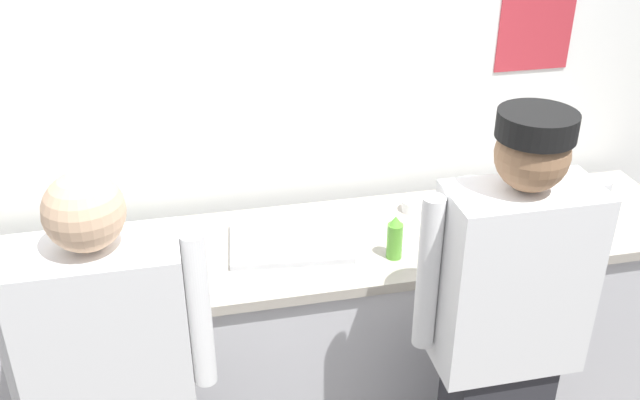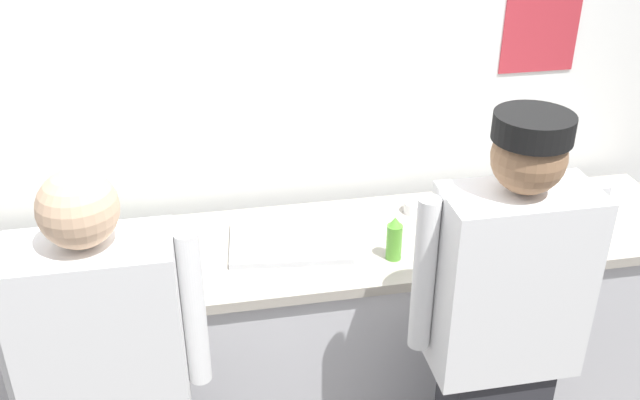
# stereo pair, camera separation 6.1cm
# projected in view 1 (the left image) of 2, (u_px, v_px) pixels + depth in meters

# --- Properties ---
(wall_back) EXTENTS (4.98, 0.11, 2.94)m
(wall_back) POSITION_uv_depth(u_px,v_px,m) (275.00, 69.00, 2.91)
(wall_back) COLOR white
(wall_back) RESTS_ON ground
(prep_counter) EXTENTS (3.18, 0.65, 0.91)m
(prep_counter) POSITION_uv_depth(u_px,v_px,m) (299.00, 338.00, 3.00)
(prep_counter) COLOR silver
(prep_counter) RESTS_ON ground
(chef_center) EXTENTS (0.60, 0.24, 1.66)m
(chef_center) POSITION_uv_depth(u_px,v_px,m) (504.00, 334.00, 2.36)
(chef_center) COLOR #2D2D33
(chef_center) RESTS_ON ground
(mixing_bowl_steel) EXTENTS (0.35, 0.35, 0.12)m
(mixing_bowl_steel) POSITION_uv_depth(u_px,v_px,m) (482.00, 208.00, 2.92)
(mixing_bowl_steel) COLOR #B7BABF
(mixing_bowl_steel) RESTS_ON prep_counter
(sheet_tray) EXTENTS (0.49, 0.36, 0.02)m
(sheet_tray) POSITION_uv_depth(u_px,v_px,m) (290.00, 242.00, 2.78)
(sheet_tray) COLOR #B7BABF
(sheet_tray) RESTS_ON prep_counter
(squeeze_bottle_primary) EXTENTS (0.05, 0.05, 0.21)m
(squeeze_bottle_primary) POSITION_uv_depth(u_px,v_px,m) (108.00, 226.00, 2.72)
(squeeze_bottle_primary) COLOR #56A333
(squeeze_bottle_primary) RESTS_ON prep_counter
(squeeze_bottle_secondary) EXTENTS (0.06, 0.06, 0.20)m
(squeeze_bottle_secondary) POSITION_uv_depth(u_px,v_px,m) (73.00, 258.00, 2.53)
(squeeze_bottle_secondary) COLOR #E5E066
(squeeze_bottle_secondary) RESTS_ON prep_counter
(squeeze_bottle_spare) EXTENTS (0.06, 0.06, 0.18)m
(squeeze_bottle_spare) POSITION_uv_depth(u_px,v_px,m) (395.00, 238.00, 2.67)
(squeeze_bottle_spare) COLOR #56A333
(squeeze_bottle_spare) RESTS_ON prep_counter
(ramekin_yellow_sauce) EXTENTS (0.09, 0.09, 0.05)m
(ramekin_yellow_sauce) POSITION_uv_depth(u_px,v_px,m) (413.00, 205.00, 3.01)
(ramekin_yellow_sauce) COLOR white
(ramekin_yellow_sauce) RESTS_ON prep_counter
(ramekin_green_sauce) EXTENTS (0.10, 0.10, 0.05)m
(ramekin_green_sauce) POSITION_uv_depth(u_px,v_px,m) (173.00, 247.00, 2.72)
(ramekin_green_sauce) COLOR white
(ramekin_green_sauce) RESTS_ON prep_counter
(deli_cup) EXTENTS (0.09, 0.09, 0.08)m
(deli_cup) POSITION_uv_depth(u_px,v_px,m) (21.00, 282.00, 2.50)
(deli_cup) COLOR white
(deli_cup) RESTS_ON prep_counter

